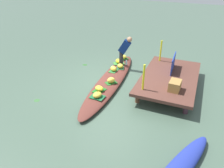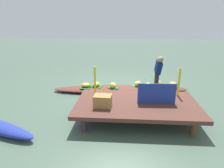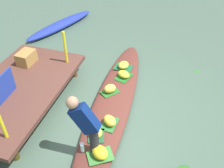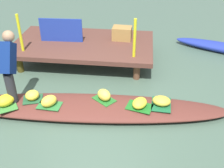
{
  "view_description": "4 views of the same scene",
  "coord_description": "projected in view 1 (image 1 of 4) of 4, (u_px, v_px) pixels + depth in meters",
  "views": [
    {
      "loc": [
        6.31,
        2.74,
        3.78
      ],
      "look_at": [
        0.48,
        0.26,
        0.26
      ],
      "focal_mm": 34.82,
      "sensor_mm": 36.0,
      "label": 1
    },
    {
      "loc": [
        -0.14,
        6.67,
        2.54
      ],
      "look_at": [
        0.29,
        0.55,
        0.47
      ],
      "focal_mm": 30.85,
      "sensor_mm": 36.0,
      "label": 2
    },
    {
      "loc": [
        -3.84,
        -1.22,
        3.95
      ],
      "look_at": [
        0.3,
        0.1,
        0.41
      ],
      "focal_mm": 41.08,
      "sensor_mm": 36.0,
      "label": 3
    },
    {
      "loc": [
        0.9,
        -3.83,
        3.02
      ],
      "look_at": [
        0.41,
        0.19,
        0.49
      ],
      "focal_mm": 44.36,
      "sensor_mm": 36.0,
      "label": 4
    }
  ],
  "objects": [
    {
      "name": "banana_bunch_1",
      "position": [
        113.0,
        69.0,
        8.27
      ],
      "size": [
        0.34,
        0.35,
        0.19
      ],
      "primitive_type": "ellipsoid",
      "rotation": [
        0.0,
        0.0,
        4.04
      ],
      "color": "yellow",
      "rests_on": "vendor_boat"
    },
    {
      "name": "leaf_mat_6",
      "position": [
        120.0,
        68.0,
        8.55
      ],
      "size": [
        0.41,
        0.38,
        0.01
      ],
      "primitive_type": "cube",
      "rotation": [
        0.0,
        0.0,
        0.31
      ],
      "color": "#235230",
      "rests_on": "vendor_boat"
    },
    {
      "name": "water_bottle",
      "position": [
        126.0,
        63.0,
        8.77
      ],
      "size": [
        0.08,
        0.08,
        0.19
      ],
      "primitive_type": "cylinder",
      "color": "silver",
      "rests_on": "vendor_boat"
    },
    {
      "name": "leaf_mat_1",
      "position": [
        113.0,
        71.0,
        8.31
      ],
      "size": [
        0.42,
        0.29,
        0.01
      ],
      "primitive_type": "cube",
      "rotation": [
        0.0,
        0.0,
        3.08
      ],
      "color": "#2C7134",
      "rests_on": "vendor_boat"
    },
    {
      "name": "railing_post_east",
      "position": [
        144.0,
        77.0,
        6.38
      ],
      "size": [
        0.06,
        0.06,
        0.81
      ],
      "primitive_type": "cylinder",
      "color": "yellow",
      "rests_on": "dock_platform"
    },
    {
      "name": "banana_bunch_2",
      "position": [
        119.0,
        61.0,
        8.89
      ],
      "size": [
        0.37,
        0.39,
        0.19
      ],
      "primitive_type": "ellipsoid",
      "rotation": [
        0.0,
        0.0,
        4.17
      ],
      "color": "yellow",
      "rests_on": "vendor_boat"
    },
    {
      "name": "drifting_plant_0",
      "position": [
        85.0,
        65.0,
        9.25
      ],
      "size": [
        0.22,
        0.26,
        0.01
      ],
      "primitive_type": "ellipsoid",
      "rotation": [
        0.0,
        0.0,
        1.99
      ],
      "color": "#296323",
      "rests_on": "ground"
    },
    {
      "name": "vendor_person",
      "position": [
        124.0,
        49.0,
        8.47
      ],
      "size": [
        0.22,
        0.54,
        1.19
      ],
      "color": "#28282D",
      "rests_on": "vendor_boat"
    },
    {
      "name": "banana_bunch_4",
      "position": [
        99.0,
        88.0,
        6.99
      ],
      "size": [
        0.34,
        0.38,
        0.16
      ],
      "primitive_type": "ellipsoid",
      "rotation": [
        0.0,
        0.0,
        4.26
      ],
      "color": "yellow",
      "rests_on": "vendor_boat"
    },
    {
      "name": "vendor_boat",
      "position": [
        110.0,
        81.0,
        7.8
      ],
      "size": [
        4.97,
        1.15,
        0.18
      ],
      "primitive_type": "ellipsoid",
      "rotation": [
        0.0,
        0.0,
        0.07
      ],
      "color": "brown",
      "rests_on": "ground"
    },
    {
      "name": "dock_platform",
      "position": [
        169.0,
        78.0,
        7.36
      ],
      "size": [
        3.2,
        1.8,
        0.45
      ],
      "color": "brown",
      "rests_on": "ground"
    },
    {
      "name": "leaf_mat_0",
      "position": [
        124.0,
        59.0,
        9.37
      ],
      "size": [
        0.46,
        0.44,
        0.01
      ],
      "primitive_type": "cube",
      "rotation": [
        0.0,
        0.0,
        2.61
      ],
      "color": "#245722",
      "rests_on": "vendor_boat"
    },
    {
      "name": "leaf_mat_3",
      "position": [
        97.0,
        97.0,
        6.69
      ],
      "size": [
        0.35,
        0.46,
        0.01
      ],
      "primitive_type": "cube",
      "rotation": [
        0.0,
        0.0,
        1.51
      ],
      "color": "#195C33",
      "rests_on": "vendor_boat"
    },
    {
      "name": "leaf_mat_4",
      "position": [
        99.0,
        90.0,
        7.03
      ],
      "size": [
        0.49,
        0.39,
        0.01
      ],
      "primitive_type": "cube",
      "rotation": [
        0.0,
        0.0,
        2.9
      ],
      "color": "#1C6921",
      "rests_on": "vendor_boat"
    },
    {
      "name": "market_banner",
      "position": [
        173.0,
        63.0,
        7.6
      ],
      "size": [
        0.98,
        0.07,
        0.54
      ],
      "primitive_type": "cube",
      "rotation": [
        0.0,
        0.0,
        0.04
      ],
      "color": "#1F3699",
      "rests_on": "dock_platform"
    },
    {
      "name": "railing_post_west",
      "position": [
        161.0,
        51.0,
        8.31
      ],
      "size": [
        0.06,
        0.06,
        0.81
      ],
      "primitive_type": "cylinder",
      "color": "yellow",
      "rests_on": "dock_platform"
    },
    {
      "name": "banana_bunch_5",
      "position": [
        111.0,
        80.0,
        7.44
      ],
      "size": [
        0.34,
        0.34,
        0.2
      ],
      "primitive_type": "ellipsoid",
      "rotation": [
        0.0,
        0.0,
        5.49
      ],
      "color": "yellow",
      "rests_on": "vendor_boat"
    },
    {
      "name": "banana_bunch_0",
      "position": [
        124.0,
        57.0,
        9.33
      ],
      "size": [
        0.31,
        0.29,
        0.16
      ],
      "primitive_type": "ellipsoid",
      "rotation": [
        0.0,
        0.0,
        6.03
      ],
      "color": "yellow",
      "rests_on": "vendor_boat"
    },
    {
      "name": "produce_crate",
      "position": [
        175.0,
        86.0,
        6.46
      ],
      "size": [
        0.46,
        0.34,
        0.3
      ],
      "primitive_type": "cube",
      "rotation": [
        0.0,
        0.0,
        -0.05
      ],
      "color": "#A0763D",
      "rests_on": "dock_platform"
    },
    {
      "name": "leaf_mat_2",
      "position": [
        119.0,
        63.0,
        8.94
      ],
      "size": [
        0.51,
        0.54,
        0.01
      ],
      "primitive_type": "cube",
      "rotation": [
        0.0,
        0.0,
        2.17
      ],
      "color": "#3C7F36",
      "rests_on": "vendor_boat"
    },
    {
      "name": "canal_water",
      "position": [
        110.0,
        83.0,
        7.85
      ],
      "size": [
        40.0,
        40.0,
        0.0
      ],
      "primitive_type": "plane",
      "color": "#455C4C",
      "rests_on": "ground"
    },
    {
      "name": "banana_bunch_3",
      "position": [
        97.0,
        95.0,
        6.65
      ],
      "size": [
        0.35,
        0.3,
        0.15
      ],
      "primitive_type": "ellipsoid",
      "rotation": [
        0.0,
        0.0,
        6.13
      ],
      "color": "gold",
      "rests_on": "vendor_boat"
    },
    {
      "name": "leaf_mat_5",
      "position": [
        111.0,
        83.0,
        7.48
      ],
      "size": [
        0.46,
        0.44,
        0.01
      ],
      "primitive_type": "cube",
      "rotation": [
        0.0,
        0.0,
        2.46
      ],
      "color": "#246725",
      "rests_on": "vendor_boat"
    },
    {
      "name": "banana_bunch_6",
      "position": [
        120.0,
        66.0,
        8.5
      ],
      "size": [
        0.33,
        0.33,
        0.17
      ],
      "primitive_type": "ellipsoid",
      "rotation": [
        0.0,
        0.0,
        0.87
      ],
      "color": "yellow",
      "rests_on": "vendor_boat"
    },
    {
      "name": "drifting_plant_1",
      "position": [
        37.0,
        100.0,
        6.85
      ],
      "size": [
        0.25,
        0.26,
        0.01
      ],
      "primitive_type": "ellipsoid",
      "rotation": [
        0.0,
        0.0,
        2.58
      ],
      "color": "#376935",
      "rests_on": "ground"
    }
  ]
}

